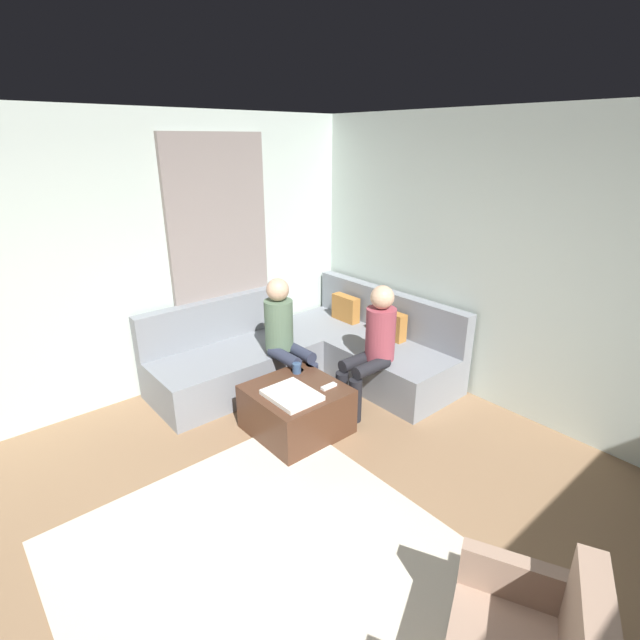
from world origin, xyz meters
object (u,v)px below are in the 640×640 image
Objects in this scene: person_on_couch_back at (373,344)px; person_on_couch_side at (285,334)px; ottoman at (296,409)px; coffee_mug at (297,368)px; game_remote at (329,386)px; sectional_couch at (310,352)px.

person_on_couch_side is at bearing 34.89° from person_on_couch_back.
coffee_mug is (-0.22, 0.18, 0.26)m from ottoman.
person_on_couch_back reaches higher than game_remote.
person_on_couch_side is (0.15, -0.44, 0.38)m from sectional_couch.
sectional_couch is 17.00× the size of game_remote.
coffee_mug is 0.08× the size of person_on_couch_side.
person_on_couch_side is at bearing 159.85° from coffee_mug.
sectional_couch is 2.12× the size of person_on_couch_side.
coffee_mug is 0.40m from game_remote.
sectional_couch is at bearing 149.57° from game_remote.
coffee_mug is (0.49, -0.56, 0.19)m from sectional_couch.
ottoman is 0.63× the size of person_on_couch_side.
sectional_couch is at bearing -161.36° from person_on_couch_side.
ottoman is 0.38m from coffee_mug.
person_on_couch_back and person_on_couch_side have the same top height.
person_on_couch_side is (-0.71, -0.49, 0.00)m from person_on_couch_back.
game_remote is at bearing -30.43° from sectional_couch.
coffee_mug is at bearing -48.87° from sectional_couch.
game_remote reaches higher than ottoman.
person_on_couch_back is at bearing 79.98° from ottoman.
person_on_couch_side reaches higher than ottoman.
coffee_mug reaches higher than ottoman.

